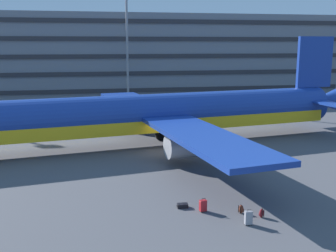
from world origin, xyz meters
TOP-DOWN VIEW (x-y plane):
  - ground_plane at (0.00, 0.00)m, footprint 600.00×600.00m
  - terminal_structure at (0.00, 43.69)m, footprint 162.91×16.85m
  - airliner at (-0.39, 2.44)m, footprint 42.74×34.94m
  - light_mast_left at (-0.15, 31.25)m, footprint 1.80×0.50m
  - suitcase_large at (-1.12, -12.58)m, footprint 0.65×0.39m
  - suitcase_upright at (1.71, -15.41)m, footprint 0.39×0.27m
  - suitcase_silver at (-0.13, -13.33)m, footprint 0.42×0.32m
  - backpack_orange at (1.89, -13.93)m, footprint 0.35×0.36m
  - backpack_red at (2.74, -14.68)m, footprint 0.38×0.36m

SIDE VIEW (x-z plane):
  - ground_plane at x=0.00m, z-range 0.00..0.00m
  - suitcase_large at x=-1.12m, z-range 0.00..0.24m
  - backpack_orange at x=1.89m, z-range -0.03..0.50m
  - backpack_red at x=2.74m, z-range -0.03..0.51m
  - suitcase_silver at x=-0.13m, z-range -0.04..0.77m
  - suitcase_upright at x=1.71m, z-range -0.03..0.83m
  - airliner at x=-0.39m, z-range -2.16..7.78m
  - terminal_structure at x=0.00m, z-range 0.00..14.36m
  - light_mast_left at x=-0.15m, z-range 1.74..27.33m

